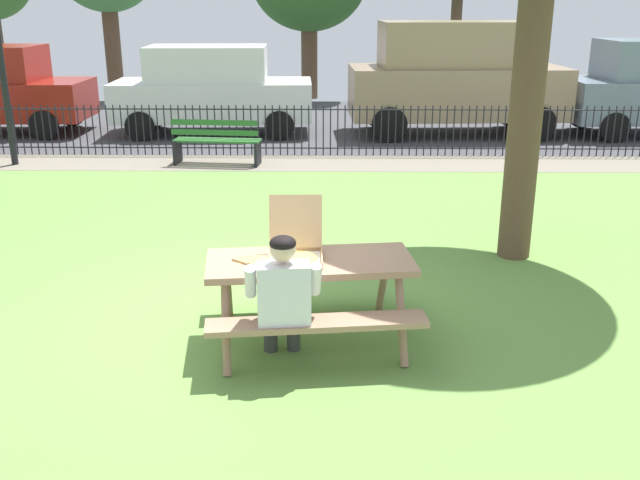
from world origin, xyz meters
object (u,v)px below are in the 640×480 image
at_px(adult_at_table, 283,295).
at_px(park_bench_center, 217,142).
at_px(picnic_table_foreground, 310,278).
at_px(pizza_box_open, 295,247).
at_px(pizza_slice_on_table, 247,259).
at_px(parked_car_center, 457,76).
at_px(parked_car_left, 212,89).

distance_m(adult_at_table, park_bench_center, 7.89).
xyz_separation_m(picnic_table_foreground, adult_at_table, (-0.20, -0.53, 0.06)).
distance_m(picnic_table_foreground, adult_at_table, 0.57).
relative_size(pizza_box_open, pizza_slice_on_table, 1.95).
bearing_deg(adult_at_table, park_bench_center, 102.64).
relative_size(pizza_slice_on_table, parked_car_center, 0.06).
bearing_deg(parked_car_center, adult_at_table, -106.20).
xyz_separation_m(pizza_box_open, parked_car_left, (-2.38, 10.34, 0.14)).
height_order(picnic_table_foreground, park_bench_center, park_bench_center).
bearing_deg(pizza_slice_on_table, park_bench_center, 100.89).
height_order(adult_at_table, parked_car_center, parked_car_center).
bearing_deg(parked_car_left, pizza_slice_on_table, -79.34).
bearing_deg(picnic_table_foreground, pizza_slice_on_table, -177.75).
bearing_deg(pizza_slice_on_table, adult_at_table, -55.99).
bearing_deg(pizza_slice_on_table, parked_car_left, 100.66).
relative_size(adult_at_table, parked_car_left, 0.27).
distance_m(pizza_box_open, adult_at_table, 0.62).
bearing_deg(park_bench_center, parked_car_left, 100.13).
relative_size(park_bench_center, parked_car_center, 0.34).
bearing_deg(park_bench_center, pizza_box_open, -75.81).
bearing_deg(pizza_slice_on_table, pizza_box_open, 9.14).
relative_size(picnic_table_foreground, pizza_box_open, 3.51).
bearing_deg(parked_car_center, pizza_slice_on_table, -108.65).
relative_size(adult_at_table, parked_car_center, 0.25).
bearing_deg(pizza_box_open, pizza_slice_on_table, -170.86).
distance_m(picnic_table_foreground, pizza_box_open, 0.30).
height_order(pizza_slice_on_table, adult_at_table, adult_at_table).
bearing_deg(parked_car_left, adult_at_table, -78.10).
distance_m(park_bench_center, parked_car_center, 5.93).
bearing_deg(parked_car_left, parked_car_center, 0.02).
bearing_deg(picnic_table_foreground, parked_car_left, 103.56).
bearing_deg(parked_car_center, picnic_table_foreground, -105.95).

